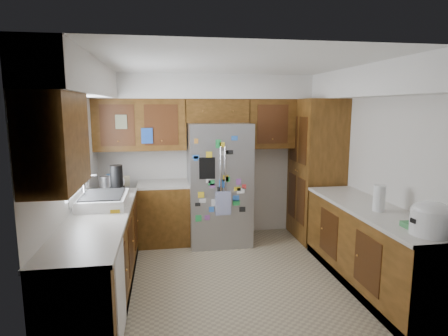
{
  "coord_description": "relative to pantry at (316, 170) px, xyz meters",
  "views": [
    {
      "loc": [
        -0.8,
        -4.22,
        2.04
      ],
      "look_at": [
        -0.06,
        0.35,
        1.28
      ],
      "focal_mm": 30.0,
      "sensor_mm": 36.0,
      "label": 1
    }
  ],
  "objects": [
    {
      "name": "floor",
      "position": [
        -1.5,
        -1.15,
        -1.07
      ],
      "size": [
        3.6,
        3.6,
        0.0
      ],
      "primitive_type": "plane",
      "color": "tan",
      "rests_on": "ground"
    },
    {
      "name": "room_shell",
      "position": [
        -1.61,
        -0.79,
        0.75
      ],
      "size": [
        3.64,
        3.24,
        2.52
      ],
      "color": "silver",
      "rests_on": "ground"
    },
    {
      "name": "left_counter_run",
      "position": [
        -2.86,
        -1.12,
        -0.65
      ],
      "size": [
        1.36,
        3.2,
        0.92
      ],
      "color": "#452B0D",
      "rests_on": "ground"
    },
    {
      "name": "right_counter_run",
      "position": [
        0.0,
        -1.62,
        -0.65
      ],
      "size": [
        0.63,
        2.25,
        0.92
      ],
      "color": "#452B0D",
      "rests_on": "ground"
    },
    {
      "name": "pantry",
      "position": [
        0.0,
        0.0,
        0.0
      ],
      "size": [
        0.6,
        0.9,
        2.15
      ],
      "primitive_type": "cube",
      "color": "#452B0D",
      "rests_on": "ground"
    },
    {
      "name": "fridge",
      "position": [
        -1.5,
        0.05,
        -0.17
      ],
      "size": [
        0.9,
        0.79,
        1.8
      ],
      "color": "#98989D",
      "rests_on": "ground"
    },
    {
      "name": "bridge_cabinet",
      "position": [
        -1.5,
        0.28,
        0.9
      ],
      "size": [
        0.96,
        0.34,
        0.35
      ],
      "primitive_type": "cube",
      "color": "#452B0D",
      "rests_on": "fridge"
    },
    {
      "name": "fridge_top_items",
      "position": [
        -1.48,
        0.22,
        1.2
      ],
      "size": [
        0.57,
        0.29,
        0.26
      ],
      "color": "#2021AE",
      "rests_on": "bridge_cabinet"
    },
    {
      "name": "sink_assembly",
      "position": [
        -3.0,
        -1.05,
        -0.09
      ],
      "size": [
        0.52,
        0.7,
        0.37
      ],
      "color": "white",
      "rests_on": "left_counter_run"
    },
    {
      "name": "left_counter_clutter",
      "position": [
        -2.96,
        -0.31,
        -0.02
      ],
      "size": [
        0.36,
        0.86,
        0.38
      ],
      "color": "black",
      "rests_on": "left_counter_run"
    },
    {
      "name": "rice_cooker",
      "position": [
        -0.0,
        -2.53,
        -0.0
      ],
      "size": [
        0.35,
        0.34,
        0.3
      ],
      "color": "white",
      "rests_on": "right_counter_run"
    },
    {
      "name": "paper_towel",
      "position": [
        -0.02,
        -1.76,
        -0.01
      ],
      "size": [
        0.13,
        0.13,
        0.28
      ],
      "primitive_type": "cylinder",
      "color": "white",
      "rests_on": "right_counter_run"
    }
  ]
}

